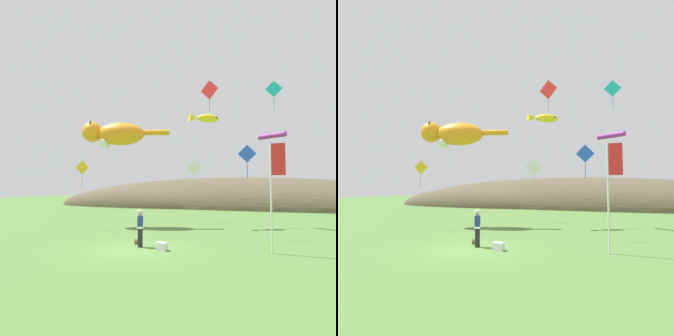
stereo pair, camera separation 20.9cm
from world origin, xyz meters
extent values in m
plane|color=#517A38|center=(0.00, 0.00, 0.00)|extent=(120.00, 120.00, 0.00)
ellipsoid|color=brown|center=(0.00, 29.92, 0.00)|extent=(55.09, 14.10, 8.21)
ellipsoid|color=brown|center=(-13.30, 25.89, 0.00)|extent=(25.60, 7.00, 5.49)
cylinder|color=black|center=(-0.05, 0.48, 0.44)|extent=(0.24, 0.24, 0.88)
cube|color=navy|center=(-0.05, 0.48, 1.18)|extent=(0.37, 0.46, 0.60)
cube|color=white|center=(-0.05, 0.48, 0.94)|extent=(0.39, 0.49, 0.10)
sphere|color=tan|center=(-0.05, 0.48, 1.59)|extent=(0.20, 0.20, 0.20)
cylinder|color=#B2AD99|center=(-0.05, 0.48, 1.68)|extent=(0.30, 0.30, 0.09)
cylinder|color=#B2AD99|center=(-0.05, 0.48, 1.74)|extent=(0.20, 0.20, 0.07)
cylinder|color=olive|center=(-0.56, 1.10, 0.13)|extent=(0.10, 0.19, 0.19)
cylinder|color=brown|center=(-0.61, 1.10, 0.13)|extent=(0.02, 0.25, 0.25)
cylinder|color=brown|center=(-0.51, 1.10, 0.13)|extent=(0.02, 0.25, 0.25)
cube|color=white|center=(1.18, 0.19, 0.15)|extent=(0.49, 0.34, 0.30)
cube|color=white|center=(1.18, 0.19, 0.33)|extent=(0.50, 0.35, 0.06)
cylinder|color=silver|center=(5.86, 1.36, 2.41)|extent=(0.08, 0.08, 4.83)
cube|color=red|center=(6.18, 1.36, 4.08)|extent=(0.60, 0.03, 1.40)
ellipsoid|color=orange|center=(-4.84, 6.74, 6.76)|extent=(3.92, 2.84, 1.68)
ellipsoid|color=white|center=(-5.00, 6.69, 6.46)|extent=(2.49, 1.67, 0.92)
sphere|color=orange|center=(-6.90, 6.07, 6.93)|extent=(1.51, 1.51, 1.51)
cone|color=#55330A|center=(-6.78, 5.68, 7.48)|extent=(0.68, 0.68, 0.50)
cone|color=#55330A|center=(-7.03, 6.47, 7.48)|extent=(0.68, 0.68, 0.50)
sphere|color=white|center=(-5.85, 5.88, 6.05)|extent=(0.60, 0.60, 0.60)
sphere|color=white|center=(-6.17, 6.84, 6.05)|extent=(0.60, 0.60, 0.60)
cylinder|color=orange|center=(-2.29, 7.57, 6.85)|extent=(1.88, 0.95, 0.40)
ellipsoid|color=yellow|center=(1.25, 8.92, 7.89)|extent=(1.80, 1.45, 0.61)
cone|color=yellow|center=(0.27, 8.32, 7.89)|extent=(0.79, 0.81, 0.61)
cone|color=yellow|center=(1.29, 8.95, 8.15)|extent=(0.39, 0.39, 0.28)
sphere|color=black|center=(1.83, 9.04, 7.94)|extent=(0.14, 0.14, 0.14)
cylinder|color=#8C268C|center=(5.63, 10.17, 6.52)|extent=(2.02, 1.39, 0.36)
torus|color=white|center=(4.71, 10.71, 6.52)|extent=(0.27, 0.41, 0.44)
cube|color=yellow|center=(-6.38, 4.29, 4.17)|extent=(0.99, 0.13, 1.00)
cylinder|color=black|center=(-6.38, 4.30, 4.17)|extent=(0.67, 0.09, 0.02)
cube|color=#A98511|center=(-6.38, 4.29, 3.23)|extent=(0.03, 0.01, 0.90)
cube|color=red|center=(1.08, 10.11, 10.42)|extent=(1.48, 0.37, 1.52)
cylinder|color=black|center=(1.08, 10.12, 10.42)|extent=(1.00, 0.25, 0.02)
cube|color=maroon|center=(1.08, 10.11, 9.21)|extent=(0.03, 0.01, 0.90)
cube|color=#19BFBF|center=(5.86, 8.84, 9.53)|extent=(1.14, 0.12, 1.14)
cylinder|color=black|center=(5.86, 8.85, 9.53)|extent=(0.77, 0.08, 0.02)
cube|color=#118585|center=(5.86, 8.84, 8.51)|extent=(0.03, 0.01, 0.90)
cube|color=white|center=(-0.58, 11.57, 4.46)|extent=(1.44, 0.32, 1.47)
cylinder|color=black|center=(-0.58, 11.58, 4.46)|extent=(0.97, 0.22, 0.02)
cube|color=#A9A9A9|center=(-0.58, 11.57, 3.27)|extent=(0.03, 0.01, 0.90)
cube|color=blue|center=(4.48, 4.79, 4.73)|extent=(1.01, 0.13, 1.02)
cylinder|color=black|center=(4.48, 4.80, 4.73)|extent=(0.68, 0.10, 0.02)
cube|color=#1A3E97|center=(4.48, 4.79, 3.77)|extent=(0.03, 0.01, 0.90)
camera|label=1|loc=(6.45, -12.45, 2.91)|focal=32.00mm
camera|label=2|loc=(6.65, -12.38, 2.91)|focal=32.00mm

